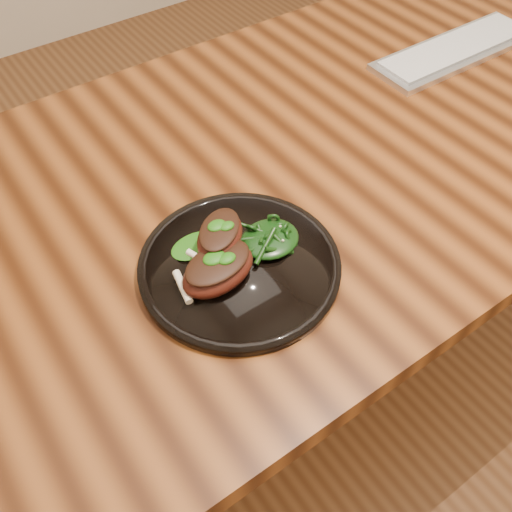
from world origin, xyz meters
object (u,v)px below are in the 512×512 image
at_px(lamb_chop_front, 218,269).
at_px(keyboard, 456,50).
at_px(plate, 240,266).
at_px(desk, 329,172).
at_px(greens_heap, 270,236).

bearing_deg(lamb_chop_front, keyboard, 17.69).
bearing_deg(plate, lamb_chop_front, -166.38).
xyz_separation_m(desk, greens_heap, (-0.25, -0.15, 0.11)).
bearing_deg(desk, keyboard, 9.77).
distance_m(desk, lamb_chop_front, 0.40).
relative_size(plate, greens_heap, 3.28).
bearing_deg(desk, greens_heap, -148.81).
xyz_separation_m(plate, greens_heap, (0.05, 0.00, 0.02)).
relative_size(plate, lamb_chop_front, 2.37).
bearing_deg(greens_heap, keyboard, 18.98).
bearing_deg(greens_heap, plate, -174.81).
bearing_deg(keyboard, lamb_chop_front, -162.31).
height_order(desk, keyboard, keyboard).
height_order(plate, keyboard, keyboard).
xyz_separation_m(plate, keyboard, (0.68, 0.22, -0.00)).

